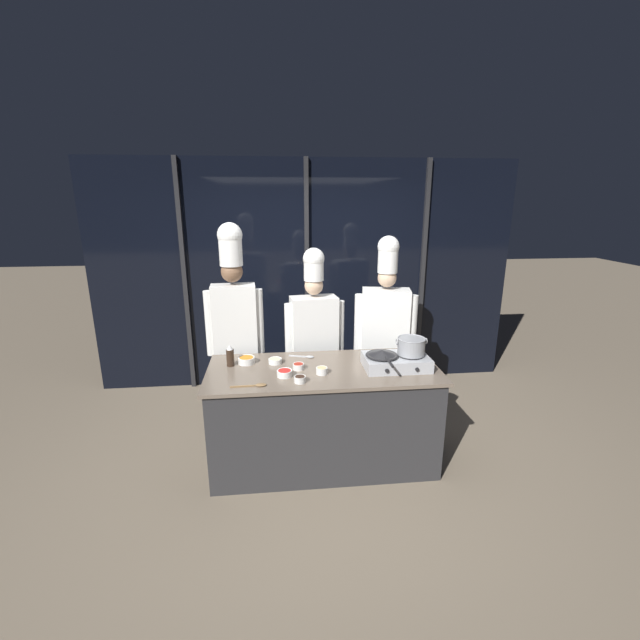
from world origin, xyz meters
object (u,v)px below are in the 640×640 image
(stock_pot, at_px, (411,346))
(prep_bowl_carrots, at_px, (246,360))
(prep_bowl_soy_glaze, at_px, (300,379))
(prep_bowl_chili_flakes, at_px, (298,366))
(frying_pan, at_px, (382,353))
(prep_bowl_ginger, at_px, (322,370))
(serving_spoon_slotted, at_px, (256,385))
(squeeze_bottle_soy, at_px, (230,356))
(chef_sous, at_px, (314,329))
(chef_line, at_px, (385,321))
(portable_stove, at_px, (396,362))
(prep_bowl_noodles, at_px, (275,361))
(prep_bowl_bell_pepper, at_px, (285,373))
(chef_head, at_px, (234,315))
(serving_spoon_solid, at_px, (306,357))

(stock_pot, bearing_deg, prep_bowl_carrots, 170.40)
(prep_bowl_soy_glaze, bearing_deg, prep_bowl_chili_flakes, 89.28)
(frying_pan, relative_size, prep_bowl_carrots, 3.25)
(prep_bowl_ginger, distance_m, serving_spoon_slotted, 0.55)
(stock_pot, relative_size, squeeze_bottle_soy, 1.37)
(prep_bowl_soy_glaze, xyz_separation_m, chef_sous, (0.20, 0.91, 0.12))
(frying_pan, xyz_separation_m, chef_line, (0.22, 0.77, 0.05))
(prep_bowl_carrots, distance_m, chef_sous, 0.79)
(portable_stove, distance_m, prep_bowl_chili_flakes, 0.82)
(prep_bowl_noodles, height_order, prep_bowl_chili_flakes, prep_bowl_chili_flakes)
(frying_pan, bearing_deg, prep_bowl_bell_pepper, -174.70)
(frying_pan, distance_m, prep_bowl_carrots, 1.16)
(stock_pot, xyz_separation_m, serving_spoon_slotted, (-1.28, -0.24, -0.18))
(squeeze_bottle_soy, distance_m, prep_bowl_soy_glaze, 0.70)
(portable_stove, height_order, prep_bowl_soy_glaze, portable_stove)
(frying_pan, height_order, prep_bowl_soy_glaze, frying_pan)
(stock_pot, relative_size, prep_bowl_bell_pepper, 2.05)
(frying_pan, distance_m, stock_pot, 0.25)
(prep_bowl_soy_glaze, relative_size, prep_bowl_ginger, 0.98)
(stock_pot, relative_size, chef_head, 0.13)
(prep_bowl_ginger, distance_m, chef_line, 1.12)
(prep_bowl_noodles, relative_size, prep_bowl_soy_glaze, 1.25)
(squeeze_bottle_soy, distance_m, prep_bowl_noodles, 0.38)
(prep_bowl_bell_pepper, distance_m, prep_bowl_ginger, 0.30)
(portable_stove, distance_m, squeeze_bottle_soy, 1.40)
(prep_bowl_carrots, relative_size, chef_head, 0.07)
(prep_bowl_bell_pepper, bearing_deg, frying_pan, 5.30)
(prep_bowl_bell_pepper, height_order, chef_head, chef_head)
(serving_spoon_slotted, relative_size, serving_spoon_solid, 1.21)
(serving_spoon_slotted, xyz_separation_m, serving_spoon_solid, (0.42, 0.57, -0.00))
(prep_bowl_ginger, relative_size, chef_sous, 0.05)
(squeeze_bottle_soy, xyz_separation_m, chef_line, (1.49, 0.57, 0.10))
(frying_pan, distance_m, prep_bowl_noodles, 0.92)
(prep_bowl_bell_pepper, distance_m, serving_spoon_slotted, 0.28)
(serving_spoon_solid, bearing_deg, prep_bowl_chili_flakes, -107.55)
(prep_bowl_soy_glaze, xyz_separation_m, chef_head, (-0.56, 0.86, 0.30))
(serving_spoon_solid, bearing_deg, chef_sous, 74.19)
(portable_stove, bearing_deg, chef_head, 154.78)
(portable_stove, distance_m, serving_spoon_solid, 0.80)
(prep_bowl_carrots, bearing_deg, squeeze_bottle_soy, -162.08)
(frying_pan, height_order, prep_bowl_noodles, frying_pan)
(prep_bowl_chili_flakes, relative_size, prep_bowl_soy_glaze, 1.03)
(serving_spoon_slotted, height_order, chef_sous, chef_sous)
(prep_bowl_soy_glaze, height_order, chef_head, chef_head)
(chef_line, bearing_deg, squeeze_bottle_soy, 31.92)
(prep_bowl_chili_flakes, bearing_deg, chef_head, 133.26)
(prep_bowl_ginger, height_order, serving_spoon_slotted, prep_bowl_ginger)
(prep_bowl_bell_pepper, xyz_separation_m, prep_bowl_ginger, (0.30, 0.02, 0.00))
(prep_bowl_chili_flakes, xyz_separation_m, prep_bowl_ginger, (0.18, -0.12, 0.00))
(serving_spoon_solid, distance_m, chef_head, 0.79)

